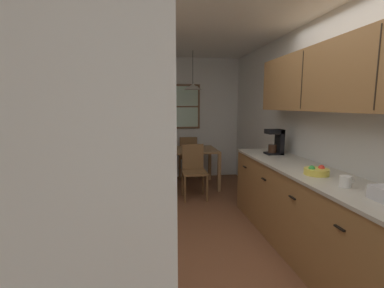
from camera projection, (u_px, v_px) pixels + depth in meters
ground_plane at (202, 230)px, 3.42m from camera, size 12.00×12.00×0.00m
wall_left at (84, 131)px, 3.03m from camera, size 0.10×9.00×2.55m
wall_right at (306, 128)px, 3.45m from camera, size 0.10×9.00×2.55m
wall_back at (179, 119)px, 5.83m from camera, size 4.40×0.10×2.55m
ceiling_slab at (203, 13)px, 3.05m from camera, size 4.40×9.00×0.08m
refrigerator at (71, 277)px, 1.02m from camera, size 0.76×0.82×1.84m
stove_range at (97, 270)px, 1.81m from camera, size 0.66×0.63×1.10m
microwave_over_range at (67, 87)px, 1.62m from camera, size 0.39×0.57×0.31m
counter_left at (118, 205)px, 3.03m from camera, size 0.64×1.86×0.90m
upper_cabinets_left at (97, 76)px, 2.76m from camera, size 0.33×1.94×0.63m
counter_right at (321, 220)px, 2.63m from camera, size 0.64×3.25×0.90m
upper_cabinets_right at (349, 75)px, 2.41m from camera, size 0.33×2.93×0.65m
dining_table at (193, 155)px, 5.19m from camera, size 0.90×0.84×0.73m
dining_chair_near at (194, 169)px, 4.58m from camera, size 0.40×0.40×0.90m
dining_chair_far at (188, 155)px, 5.82m from camera, size 0.44×0.44×0.90m
pendant_light at (193, 87)px, 5.00m from camera, size 0.34×0.34×0.70m
back_window at (182, 107)px, 5.73m from camera, size 0.75×0.05×0.93m
trash_bin at (146, 181)px, 4.35m from camera, size 0.32×0.32×0.70m
storage_canister at (106, 175)px, 2.28m from camera, size 0.11×0.11×0.16m
dish_towel at (150, 249)px, 2.01m from camera, size 0.02×0.16×0.24m
coffee_maker at (276, 141)px, 3.67m from camera, size 0.22×0.18×0.34m
mug_by_coffeemaker at (345, 181)px, 2.20m from camera, size 0.13×0.09×0.09m
fruit_bowl at (316, 171)px, 2.60m from camera, size 0.23×0.23×0.09m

